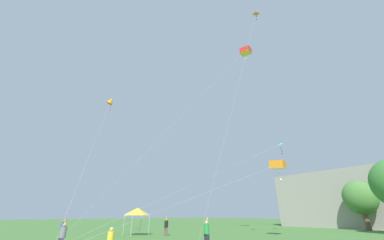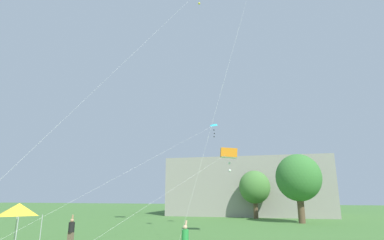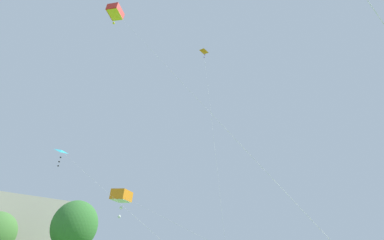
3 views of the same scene
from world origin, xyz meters
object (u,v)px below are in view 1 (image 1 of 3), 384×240
kite_orange_box_1 (278,165)px  person_grey_shirt (63,235)px  person_blue_shirt (62,231)px  kite_red_box_4 (246,51)px  festival_tent (138,212)px  person_black_shirt (166,226)px  kite_cyan_delta_2 (279,145)px  person_green_shirt (207,232)px  kite_orange_diamond_0 (111,101)px  kite_orange_delta_3 (256,15)px

kite_orange_box_1 → person_grey_shirt: bearing=-106.7°
person_blue_shirt → kite_red_box_4: 33.24m
festival_tent → kite_orange_box_1: size_ratio=0.15×
person_black_shirt → kite_cyan_delta_2: kite_cyan_delta_2 is taller
kite_red_box_4 → person_green_shirt: bearing=-82.4°
person_green_shirt → person_blue_shirt: bearing=156.4°
person_black_shirt → person_green_shirt: size_ratio=1.03×
kite_cyan_delta_2 → kite_red_box_4: (-0.51, -4.58, 15.12)m
person_grey_shirt → kite_orange_box_1: 21.16m
festival_tent → person_grey_shirt: (7.74, -9.14, -1.62)m
festival_tent → person_grey_shirt: size_ratio=1.50×
person_grey_shirt → kite_red_box_4: size_ratio=0.07×
person_black_shirt → kite_orange_diamond_0: (-2.94, -7.85, 15.35)m
kite_orange_diamond_0 → festival_tent: bearing=85.3°
person_blue_shirt → kite_orange_box_1: bearing=124.5°
kite_cyan_delta_2 → kite_red_box_4: size_ratio=0.90×
person_black_shirt → kite_red_box_4: bearing=52.2°
person_black_shirt → kite_orange_box_1: (11.00, 7.56, 6.38)m
person_black_shirt → kite_red_box_4: size_ratio=0.08×
person_green_shirt → kite_orange_box_1: kite_orange_box_1 is taller
kite_orange_diamond_0 → kite_cyan_delta_2: kite_orange_diamond_0 is taller
person_grey_shirt → kite_orange_delta_3: kite_orange_delta_3 is taller
person_blue_shirt → person_grey_shirt: person_grey_shirt is taller
person_blue_shirt → kite_orange_diamond_0: 15.94m
person_green_shirt → kite_orange_delta_3: kite_orange_delta_3 is taller
person_blue_shirt → person_black_shirt: 10.83m
person_green_shirt → kite_red_box_4: bearing=32.0°
person_green_shirt → kite_orange_box_1: 11.76m
kite_orange_box_1 → kite_orange_delta_3: size_ratio=0.88×
person_blue_shirt → person_grey_shirt: 5.47m
kite_red_box_4 → person_black_shirt: bearing=-132.6°
person_black_shirt → kite_red_box_4: (8.00, 8.69, 25.58)m
person_blue_shirt → festival_tent: bearing=171.7°
kite_red_box_4 → kite_orange_diamond_0: bearing=-123.5°
person_black_shirt → kite_orange_diamond_0: bearing=-105.7°
kite_red_box_4 → kite_cyan_delta_2: bearing=83.6°
kite_orange_diamond_0 → kite_orange_box_1: size_ratio=0.82×
person_blue_shirt → person_green_shirt: bearing=107.8°
kite_orange_box_1 → kite_red_box_4: bearing=159.5°
person_grey_shirt → kite_orange_delta_3: 27.26m
kite_cyan_delta_2 → person_green_shirt: bearing=-86.6°
festival_tent → kite_orange_diamond_0: (-0.43, -5.24, 13.78)m
festival_tent → person_blue_shirt: (2.34, -8.22, -1.63)m
kite_orange_delta_3 → kite_orange_diamond_0: bearing=-152.8°
person_blue_shirt → kite_orange_diamond_0: kite_orange_diamond_0 is taller
kite_red_box_4 → person_grey_shirt: bearing=-97.7°
kite_cyan_delta_2 → kite_red_box_4: 15.80m
person_green_shirt → kite_orange_diamond_0: kite_orange_diamond_0 is taller
kite_cyan_delta_2 → kite_orange_delta_3: size_ratio=1.04×
person_grey_shirt → kite_cyan_delta_2: size_ratio=0.08×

